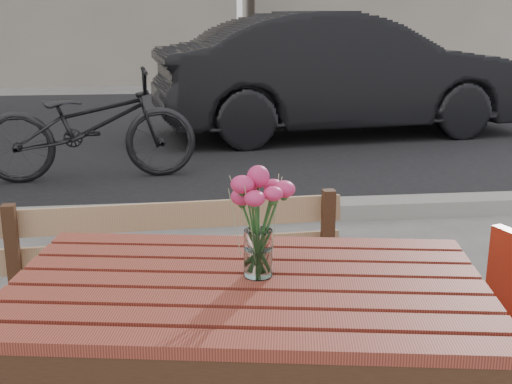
# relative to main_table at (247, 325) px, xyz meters

# --- Properties ---
(street) EXTENTS (30.00, 8.12, 0.12)m
(street) POSITION_rel_main_table_xyz_m (0.05, 5.00, -0.63)
(street) COLOR black
(street) RESTS_ON ground
(main_table) EXTENTS (1.38, 0.95, 0.79)m
(main_table) POSITION_rel_main_table_xyz_m (0.00, 0.00, 0.00)
(main_table) COLOR maroon
(main_table) RESTS_ON ground
(main_bench) EXTENTS (1.34, 0.46, 0.82)m
(main_bench) POSITION_rel_main_table_xyz_m (-0.19, 0.71, -0.16)
(main_bench) COLOR #A27C53
(main_bench) RESTS_ON ground
(red_chair) EXTENTS (0.50, 0.50, 0.82)m
(red_chair) POSITION_rel_main_table_xyz_m (0.79, 0.04, -0.18)
(red_chair) COLOR #AA2412
(red_chair) RESTS_ON ground
(main_vase) EXTENTS (0.17, 0.17, 0.31)m
(main_vase) POSITION_rel_main_table_xyz_m (0.03, 0.03, 0.32)
(main_vase) COLOR white
(main_vase) RESTS_ON main_table
(parked_car) EXTENTS (4.75, 2.20, 1.51)m
(parked_car) POSITION_rel_main_table_xyz_m (1.82, 6.33, 0.10)
(parked_car) COLOR black
(parked_car) RESTS_ON ground
(bicycle) EXTENTS (1.97, 0.86, 1.01)m
(bicycle) POSITION_rel_main_table_xyz_m (-1.00, 4.32, -0.15)
(bicycle) COLOR black
(bicycle) RESTS_ON ground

